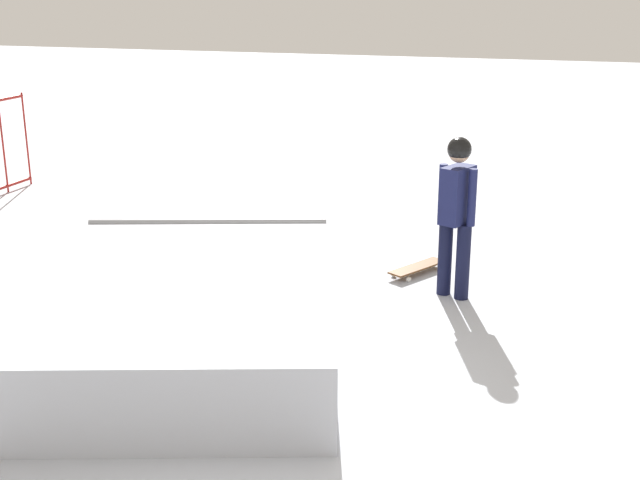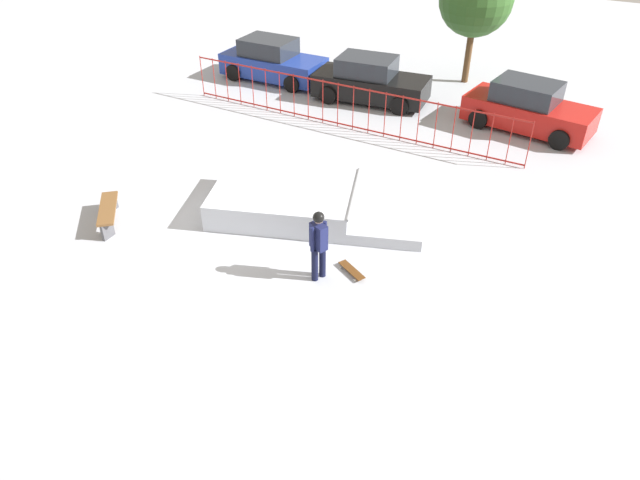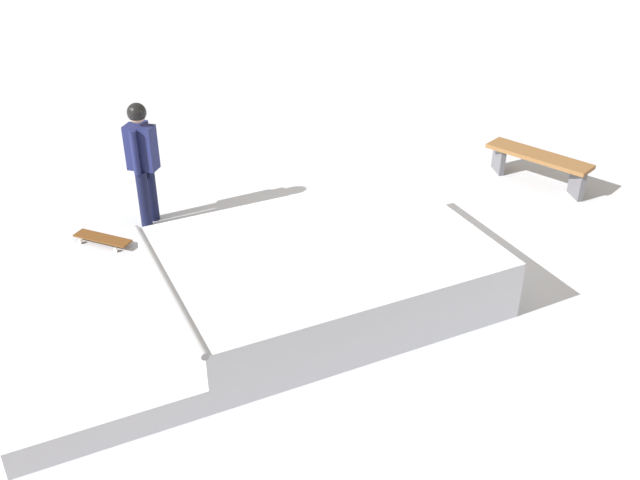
{
  "view_description": "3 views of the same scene",
  "coord_description": "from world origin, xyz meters",
  "px_view_note": "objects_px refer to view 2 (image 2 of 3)",
  "views": [
    {
      "loc": [
        -5.63,
        -2.12,
        3.3
      ],
      "look_at": [
        1.65,
        0.03,
        0.9
      ],
      "focal_mm": 47.3,
      "sensor_mm": 36.0,
      "label": 1
    },
    {
      "loc": [
        7.56,
        -10.32,
        8.24
      ],
      "look_at": [
        2.89,
        -1.05,
        1.0
      ],
      "focal_mm": 33.07,
      "sensor_mm": 36.0,
      "label": 2
    },
    {
      "loc": [
        1.87,
        8.01,
        4.89
      ],
      "look_at": [
        0.79,
        0.74,
        0.6
      ],
      "focal_mm": 41.18,
      "sensor_mm": 36.0,
      "label": 3
    }
  ],
  "objects_px": {
    "skateboard": "(352,270)",
    "parked_car_blue": "(272,61)",
    "parked_car_black": "(370,81)",
    "skater": "(319,241)",
    "parked_car_red": "(528,109)",
    "skate_ramp": "(302,202)",
    "park_bench": "(108,211)"
  },
  "relations": [
    {
      "from": "skateboard",
      "to": "parked_car_blue",
      "type": "xyz_separation_m",
      "value": [
        -8.02,
        10.11,
        0.65
      ]
    },
    {
      "from": "skateboard",
      "to": "parked_car_black",
      "type": "relative_size",
      "value": 0.19
    },
    {
      "from": "parked_car_black",
      "to": "parked_car_red",
      "type": "bearing_deg",
      "value": -4.27
    },
    {
      "from": "skater",
      "to": "parked_car_black",
      "type": "xyz_separation_m",
      "value": [
        -3.09,
        10.24,
        -0.28
      ]
    },
    {
      "from": "parked_car_red",
      "to": "skate_ramp",
      "type": "bearing_deg",
      "value": -107.76
    },
    {
      "from": "parked_car_black",
      "to": "skate_ramp",
      "type": "bearing_deg",
      "value": -83.76
    },
    {
      "from": "skate_ramp",
      "to": "skateboard",
      "type": "xyz_separation_m",
      "value": [
        2.21,
        -1.78,
        -0.24
      ]
    },
    {
      "from": "skate_ramp",
      "to": "skater",
      "type": "distance_m",
      "value": 2.87
    },
    {
      "from": "parked_car_blue",
      "to": "parked_car_black",
      "type": "relative_size",
      "value": 0.98
    },
    {
      "from": "parked_car_black",
      "to": "skater",
      "type": "bearing_deg",
      "value": -77.42
    },
    {
      "from": "skate_ramp",
      "to": "skateboard",
      "type": "bearing_deg",
      "value": -56.15
    },
    {
      "from": "parked_car_blue",
      "to": "skater",
      "type": "bearing_deg",
      "value": -53.45
    },
    {
      "from": "parked_car_blue",
      "to": "parked_car_black",
      "type": "height_order",
      "value": "same"
    },
    {
      "from": "skater",
      "to": "park_bench",
      "type": "height_order",
      "value": "skater"
    },
    {
      "from": "skater",
      "to": "parked_car_red",
      "type": "xyz_separation_m",
      "value": [
        2.54,
        10.24,
        -0.28
      ]
    },
    {
      "from": "skate_ramp",
      "to": "parked_car_black",
      "type": "relative_size",
      "value": 1.41
    },
    {
      "from": "park_bench",
      "to": "parked_car_blue",
      "type": "height_order",
      "value": "parked_car_blue"
    },
    {
      "from": "skater",
      "to": "parked_car_blue",
      "type": "bearing_deg",
      "value": -31.69
    },
    {
      "from": "skater",
      "to": "parked_car_black",
      "type": "height_order",
      "value": "skater"
    },
    {
      "from": "skate_ramp",
      "to": "parked_car_black",
      "type": "xyz_separation_m",
      "value": [
        -1.47,
        7.98,
        0.41
      ]
    },
    {
      "from": "skater",
      "to": "park_bench",
      "type": "bearing_deg",
      "value": 27.37
    },
    {
      "from": "skater",
      "to": "parked_car_red",
      "type": "height_order",
      "value": "skater"
    },
    {
      "from": "skate_ramp",
      "to": "skateboard",
      "type": "distance_m",
      "value": 2.85
    },
    {
      "from": "park_bench",
      "to": "parked_car_blue",
      "type": "distance_m",
      "value": 11.14
    },
    {
      "from": "skateboard",
      "to": "parked_car_blue",
      "type": "relative_size",
      "value": 0.19
    },
    {
      "from": "skater",
      "to": "skateboard",
      "type": "bearing_deg",
      "value": -117.48
    },
    {
      "from": "skateboard",
      "to": "skate_ramp",
      "type": "bearing_deg",
      "value": -8.1
    },
    {
      "from": "park_bench",
      "to": "parked_car_red",
      "type": "height_order",
      "value": "parked_car_red"
    },
    {
      "from": "park_bench",
      "to": "parked_car_black",
      "type": "height_order",
      "value": "parked_car_black"
    },
    {
      "from": "parked_car_black",
      "to": "skateboard",
      "type": "bearing_deg",
      "value": -73.53
    },
    {
      "from": "skate_ramp",
      "to": "parked_car_black",
      "type": "bearing_deg",
      "value": 83.15
    },
    {
      "from": "park_bench",
      "to": "parked_car_red",
      "type": "relative_size",
      "value": 0.35
    }
  ]
}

